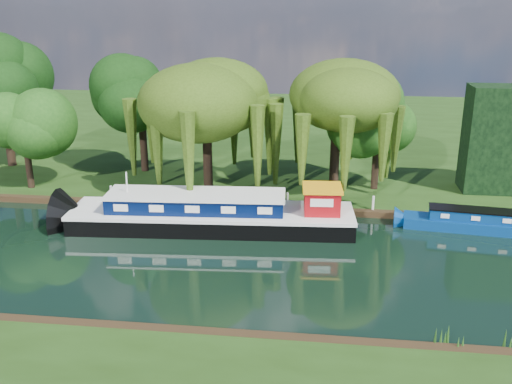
# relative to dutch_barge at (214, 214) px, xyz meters

# --- Properties ---
(ground) EXTENTS (120.00, 120.00, 0.00)m
(ground) POSITION_rel_dutch_barge_xyz_m (1.58, -4.81, -0.97)
(ground) COLOR black
(far_bank) EXTENTS (120.00, 52.00, 0.45)m
(far_bank) POSITION_rel_dutch_barge_xyz_m (1.58, 29.19, -0.75)
(far_bank) COLOR #1B340E
(far_bank) RESTS_ON ground
(dutch_barge) EXTENTS (18.83, 5.38, 3.93)m
(dutch_barge) POSITION_rel_dutch_barge_xyz_m (0.00, 0.00, 0.00)
(dutch_barge) COLOR black
(dutch_barge) RESTS_ON ground
(narrowboat) EXTENTS (10.92, 3.01, 1.57)m
(narrowboat) POSITION_rel_dutch_barge_xyz_m (17.89, 1.58, -0.41)
(narrowboat) COLOR navy
(narrowboat) RESTS_ON ground
(willow_left) EXTENTS (7.88, 7.88, 9.44)m
(willow_left) POSITION_rel_dutch_barge_xyz_m (-1.68, 6.33, 6.34)
(willow_left) COLOR black
(willow_left) RESTS_ON far_bank
(willow_right) EXTENTS (7.40, 7.40, 9.01)m
(willow_right) POSITION_rel_dutch_barge_xyz_m (7.85, 7.02, 6.05)
(willow_right) COLOR black
(willow_right) RESTS_ON far_bank
(tree_far_left) EXTENTS (4.57, 4.57, 7.37)m
(tree_far_left) POSITION_rel_dutch_barge_xyz_m (-15.65, 5.48, 4.53)
(tree_far_left) COLOR black
(tree_far_left) RESTS_ON far_bank
(tree_far_back) EXTENTS (6.13, 6.13, 10.32)m
(tree_far_back) POSITION_rel_dutch_barge_xyz_m (-20.48, 11.31, 6.65)
(tree_far_back) COLOR black
(tree_far_back) RESTS_ON far_bank
(tree_far_mid) EXTENTS (5.48, 5.48, 8.97)m
(tree_far_mid) POSITION_rel_dutch_barge_xyz_m (-8.22, 11.11, 5.66)
(tree_far_mid) COLOR black
(tree_far_mid) RESTS_ON far_bank
(tree_far_right) EXTENTS (4.78, 4.78, 7.82)m
(tree_far_right) POSITION_rel_dutch_barge_xyz_m (11.01, 8.43, 4.86)
(tree_far_right) COLOR black
(tree_far_right) RESTS_ON far_bank
(conifer_hedge) EXTENTS (6.00, 3.00, 8.00)m
(conifer_hedge) POSITION_rel_dutch_barge_xyz_m (20.58, 9.19, 3.48)
(conifer_hedge) COLOR black
(conifer_hedge) RESTS_ON far_bank
(lamppost) EXTENTS (0.36, 0.36, 2.56)m
(lamppost) POSITION_rel_dutch_barge_xyz_m (2.08, 5.69, 1.45)
(lamppost) COLOR silver
(lamppost) RESTS_ON far_bank
(mooring_posts) EXTENTS (19.16, 0.16, 1.00)m
(mooring_posts) POSITION_rel_dutch_barge_xyz_m (1.08, 3.59, -0.02)
(mooring_posts) COLOR silver
(mooring_posts) RESTS_ON far_bank
(reeds_near) EXTENTS (33.70, 1.50, 1.10)m
(reeds_near) POSITION_rel_dutch_barge_xyz_m (8.46, -12.38, -0.42)
(reeds_near) COLOR #194713
(reeds_near) RESTS_ON ground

